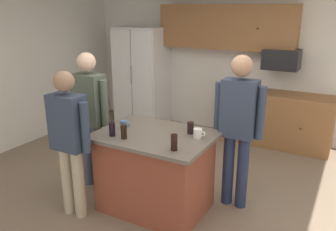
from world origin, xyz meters
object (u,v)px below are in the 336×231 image
at_px(person_host_foreground, 69,136).
at_px(person_guest_left, 90,112).
at_px(glass_dark_ale, 174,142).
at_px(person_guest_by_door, 238,122).
at_px(microwave_over_range, 281,59).
at_px(kitchen_island, 155,171).
at_px(tumbler_amber, 124,132).
at_px(mug_ceramic_white, 124,124).
at_px(glass_short_whisky, 190,128).
at_px(glass_stout_tall, 112,129).
at_px(refrigerator, 142,76).
at_px(mug_blue_stoneware, 198,133).

distance_m(person_host_foreground, person_guest_left, 0.68).
xyz_separation_m(person_host_foreground, glass_dark_ale, (1.13, 0.26, 0.06)).
relative_size(person_guest_by_door, glass_dark_ale, 10.84).
bearing_deg(glass_dark_ale, microwave_over_range, 83.11).
xyz_separation_m(kitchen_island, tumbler_amber, (-0.22, -0.28, 0.53)).
relative_size(mug_ceramic_white, glass_short_whisky, 0.92).
bearing_deg(glass_short_whisky, glass_stout_tall, -146.60).
distance_m(microwave_over_range, person_guest_by_door, 2.23).
distance_m(person_host_foreground, tumbler_amber, 0.59).
xyz_separation_m(refrigerator, kitchen_island, (1.84, -2.58, -0.48)).
xyz_separation_m(person_guest_left, mug_blue_stoneware, (1.45, 0.04, -0.04)).
xyz_separation_m(microwave_over_range, mug_blue_stoneware, (-0.29, -2.58, -0.48)).
bearing_deg(person_guest_left, person_host_foreground, -63.85).
relative_size(mug_ceramic_white, glass_stout_tall, 0.80).
bearing_deg(tumbler_amber, microwave_over_range, 71.85).
relative_size(mug_blue_stoneware, tumbler_amber, 0.90).
height_order(glass_short_whisky, tumbler_amber, tumbler_amber).
bearing_deg(person_guest_left, glass_dark_ale, -10.81).
bearing_deg(mug_blue_stoneware, glass_short_whisky, 147.35).
relative_size(kitchen_island, person_guest_by_door, 0.72).
height_order(tumbler_amber, glass_stout_tall, glass_stout_tall).
xyz_separation_m(refrigerator, tumbler_amber, (1.63, -2.86, 0.05)).
relative_size(kitchen_island, person_guest_left, 0.73).
height_order(person_guest_by_door, person_host_foreground, person_guest_by_door).
xyz_separation_m(refrigerator, person_guest_by_door, (2.62, -2.07, 0.09)).
relative_size(kitchen_island, glass_stout_tall, 8.39).
xyz_separation_m(microwave_over_range, person_guest_by_door, (0.02, -2.19, -0.41)).
relative_size(glass_dark_ale, glass_stout_tall, 1.08).
height_order(person_host_foreground, person_guest_left, person_guest_left).
relative_size(microwave_over_range, kitchen_island, 0.44).
xyz_separation_m(glass_dark_ale, mug_ceramic_white, (-0.80, 0.29, -0.03)).
xyz_separation_m(person_guest_by_door, glass_stout_tall, (-1.15, -0.78, -0.04)).
xyz_separation_m(person_guest_by_door, glass_dark_ale, (-0.38, -0.81, -0.03)).
height_order(refrigerator, person_host_foreground, refrigerator).
height_order(person_host_foreground, mug_ceramic_white, person_host_foreground).
bearing_deg(person_guest_left, glass_short_whisky, 9.61).
distance_m(microwave_over_range, tumbler_amber, 3.16).
distance_m(person_guest_by_door, glass_stout_tall, 1.39).
xyz_separation_m(microwave_over_range, person_host_foreground, (-1.49, -3.25, -0.50)).
xyz_separation_m(refrigerator, glass_stout_tall, (1.47, -2.85, 0.05)).
bearing_deg(microwave_over_range, kitchen_island, -105.72).
relative_size(refrigerator, person_guest_left, 1.09).
height_order(kitchen_island, mug_ceramic_white, mug_ceramic_white).
bearing_deg(mug_blue_stoneware, person_guest_by_door, 51.57).
height_order(microwave_over_range, tumbler_amber, microwave_over_range).
distance_m(refrigerator, mug_ceramic_white, 2.96).
xyz_separation_m(person_host_foreground, tumbler_amber, (0.52, 0.28, 0.05)).
bearing_deg(person_host_foreground, microwave_over_range, 28.30).
bearing_deg(refrigerator, tumbler_amber, -60.37).
xyz_separation_m(mug_blue_stoneware, mug_ceramic_white, (-0.87, -0.13, -0.01)).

